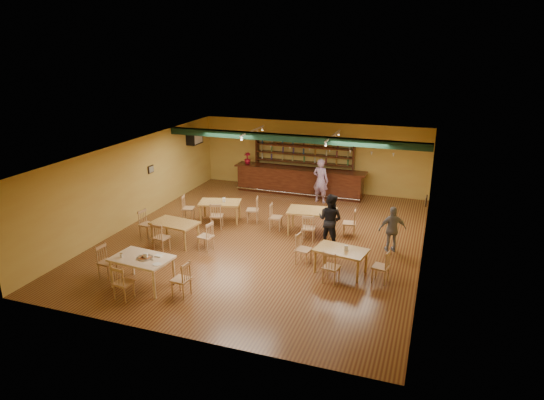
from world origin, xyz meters
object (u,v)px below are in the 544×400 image
at_px(patron_bar, 321,181).
at_px(dining_table_a, 220,211).
at_px(patron_right_a, 330,220).
at_px(bar_counter, 299,181).
at_px(dining_table_c, 175,233).
at_px(dining_table_d, 340,261).
at_px(near_table, 143,272).
at_px(dining_table_b, 312,221).

bearing_deg(patron_bar, dining_table_a, 60.36).
relative_size(patron_bar, patron_right_a, 1.06).
bearing_deg(bar_counter, dining_table_c, -109.11).
bearing_deg(dining_table_a, dining_table_d, -42.99).
height_order(dining_table_a, dining_table_c, dining_table_a).
relative_size(dining_table_a, dining_table_d, 1.03).
xyz_separation_m(dining_table_d, patron_bar, (-2.09, 6.02, 0.55)).
height_order(dining_table_c, near_table, near_table).
xyz_separation_m(bar_counter, dining_table_a, (-1.78, -4.18, -0.20)).
height_order(dining_table_d, patron_right_a, patron_right_a).
bearing_deg(dining_table_a, bar_counter, 52.01).
distance_m(dining_table_a, dining_table_b, 3.45).
xyz_separation_m(bar_counter, patron_bar, (1.13, -0.83, 0.34)).
xyz_separation_m(dining_table_a, patron_bar, (2.91, 3.35, 0.54)).
xyz_separation_m(near_table, patron_bar, (2.74, 8.55, 0.49)).
xyz_separation_m(dining_table_d, patron_right_a, (-0.74, 1.86, 0.50)).
bearing_deg(patron_bar, bar_counter, -24.84).
relative_size(dining_table_d, near_table, 0.92).
bearing_deg(near_table, dining_table_d, 33.01).
distance_m(near_table, patron_bar, 9.00).
relative_size(dining_table_d, patron_right_a, 0.84).
bearing_deg(bar_counter, patron_right_a, -63.64).
xyz_separation_m(dining_table_b, dining_table_d, (1.54, -2.66, -0.05)).
relative_size(bar_counter, dining_table_c, 3.90).
bearing_deg(dining_table_d, bar_counter, 125.15).
bearing_deg(bar_counter, patron_bar, -36.18).
bearing_deg(dining_table_b, patron_bar, 92.65).
bearing_deg(patron_right_a, dining_table_b, -29.17).
bearing_deg(near_table, dining_table_a, 97.20).
relative_size(dining_table_d, patron_bar, 0.78).
bearing_deg(patron_right_a, dining_table_c, 34.13).
height_order(bar_counter, patron_bar, patron_bar).
distance_m(dining_table_b, patron_bar, 3.44).
height_order(dining_table_a, dining_table_b, dining_table_b).
height_order(dining_table_b, patron_bar, patron_bar).
height_order(dining_table_a, near_table, near_table).
xyz_separation_m(bar_counter, dining_table_d, (3.21, -6.85, -0.21)).
bearing_deg(dining_table_c, dining_table_d, 4.55).
bearing_deg(dining_table_b, dining_table_d, -66.40).
bearing_deg(patron_bar, dining_table_d, 120.44).
relative_size(bar_counter, dining_table_b, 3.48).
relative_size(dining_table_b, dining_table_d, 1.15).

